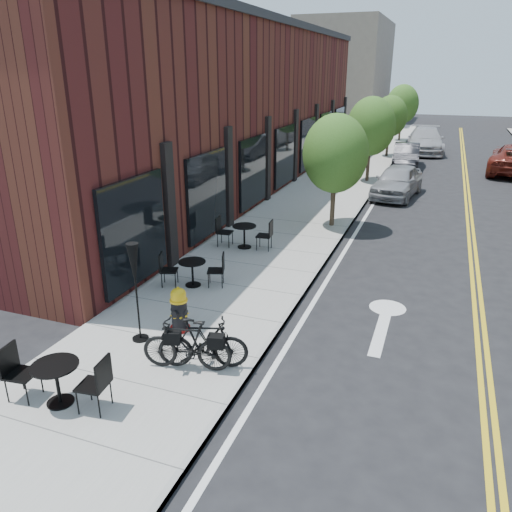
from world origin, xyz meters
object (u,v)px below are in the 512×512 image
at_px(bistro_set_b, 192,270).
at_px(patio_umbrella, 135,272).
at_px(fire_hydrant, 179,310).
at_px(bicycle_left, 187,345).
at_px(bistro_set_a, 57,378).
at_px(bistro_set_c, 244,233).
at_px(parked_car_b, 406,155).
at_px(parked_car_c, 425,141).
at_px(parked_car_a, 397,181).
at_px(bicycle_right, 203,343).

height_order(bistro_set_b, patio_umbrella, patio_umbrella).
relative_size(fire_hydrant, bicycle_left, 0.59).
relative_size(bistro_set_a, bistro_set_c, 1.04).
distance_m(parked_car_b, parked_car_c, 5.81).
distance_m(bistro_set_b, parked_car_a, 12.58).
distance_m(fire_hydrant, bistro_set_c, 5.31).
relative_size(bistro_set_c, patio_umbrella, 0.83).
bearing_deg(parked_car_c, bicycle_left, -99.45).
distance_m(bicycle_right, bistro_set_c, 6.60).
height_order(bistro_set_c, parked_car_a, parked_car_a).
distance_m(bistro_set_b, patio_umbrella, 2.98).
relative_size(bicycle_left, bistro_set_c, 0.96).
relative_size(bistro_set_b, parked_car_c, 0.29).
relative_size(bicycle_right, bistro_set_a, 0.93).
distance_m(parked_car_a, parked_car_b, 7.54).
height_order(bicycle_left, patio_umbrella, patio_umbrella).
distance_m(fire_hydrant, bicycle_left, 1.51).
relative_size(fire_hydrant, bistro_set_c, 0.57).
xyz_separation_m(bistro_set_b, parked_car_a, (3.80, 11.99, 0.14)).
bearing_deg(parked_car_a, bicycle_left, -90.14).
distance_m(bistro_set_a, parked_car_b, 24.78).
distance_m(fire_hydrant, parked_car_b, 21.84).
height_order(bicycle_left, parked_car_c, parked_car_c).
bearing_deg(bicycle_right, parked_car_b, -22.99).
bearing_deg(parked_car_c, bistro_set_b, -103.80).
bearing_deg(bicycle_right, patio_umbrella, 55.78).
height_order(fire_hydrant, parked_car_b, parked_car_b).
distance_m(bicycle_left, parked_car_a, 15.53).
bearing_deg(bistro_set_c, parked_car_c, 74.67).
bearing_deg(parked_car_b, patio_umbrella, -101.55).
height_order(bistro_set_b, parked_car_b, parked_car_b).
bearing_deg(bicycle_left, parked_car_b, 162.96).
xyz_separation_m(bistro_set_a, patio_umbrella, (0.09, 2.24, 1.00)).
xyz_separation_m(bicycle_left, parked_car_c, (2.63, 28.68, 0.20)).
bearing_deg(patio_umbrella, bistro_set_c, 90.88).
distance_m(bistro_set_a, bistro_set_c, 8.15).
height_order(bicycle_right, parked_car_a, parked_car_a).
bearing_deg(bistro_set_b, bistro_set_a, -107.88).
distance_m(bistro_set_c, parked_car_a, 9.58).
height_order(bicycle_left, bistro_set_b, bicycle_left).
bearing_deg(parked_car_b, parked_car_c, 79.71).
xyz_separation_m(bicycle_right, bistro_set_a, (-1.74, -1.78, -0.02)).
xyz_separation_m(bistro_set_a, parked_car_b, (3.40, 24.54, 0.06)).
xyz_separation_m(bicycle_left, bistro_set_a, (-1.49, -1.62, -0.02)).
relative_size(bistro_set_b, patio_umbrella, 0.78).
bearing_deg(parked_car_b, bistro_set_a, -101.00).
xyz_separation_m(bistro_set_a, bistro_set_c, (0.00, 8.15, -0.02)).
bearing_deg(bistro_set_a, patio_umbrella, 80.79).
xyz_separation_m(bistro_set_a, parked_car_a, (3.64, 17.01, 0.10)).
bearing_deg(fire_hydrant, parked_car_b, 89.27).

